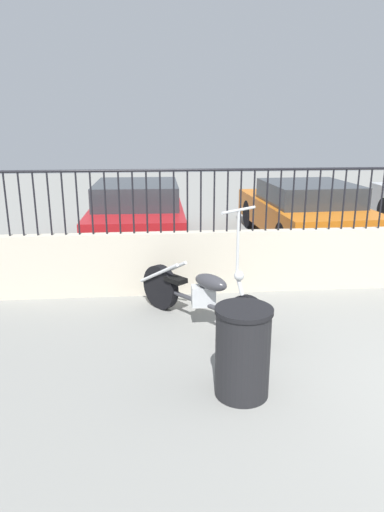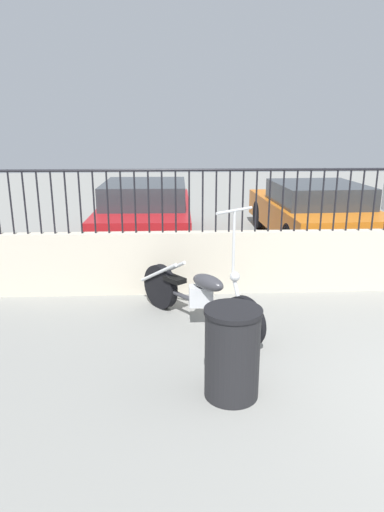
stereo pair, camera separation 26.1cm
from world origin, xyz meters
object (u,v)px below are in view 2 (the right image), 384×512
at_px(motorcycle_dark_grey, 193,293).
at_px(car_orange, 314,211).
at_px(car_red, 146,211).
at_px(trash_bin, 232,353).

bearing_deg(motorcycle_dark_grey, car_orange, 107.16).
bearing_deg(car_red, car_orange, -90.64).
bearing_deg(car_orange, motorcycle_dark_grey, 143.47).
bearing_deg(trash_bin, car_red, 100.51).
height_order(motorcycle_dark_grey, car_red, motorcycle_dark_grey).
relative_size(motorcycle_dark_grey, trash_bin, 2.05).
distance_m(trash_bin, car_red, 5.72).
bearing_deg(trash_bin, car_orange, 66.42).
xyz_separation_m(motorcycle_dark_grey, car_red, (-0.78, 4.05, 0.26)).
relative_size(motorcycle_dark_grey, car_red, 0.43).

